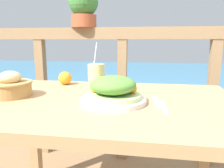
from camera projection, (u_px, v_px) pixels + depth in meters
patio_table at (104, 118)px, 1.00m from camera, size 1.21×0.81×0.72m
railing_fence at (122, 71)px, 1.72m from camera, size 2.80×0.08×1.07m
sea_backdrop at (136, 82)px, 4.25m from camera, size 12.00×4.00×0.38m
salad_plate at (113, 91)px, 0.91m from camera, size 0.28×0.28×0.11m
drink_glass at (96, 78)px, 1.09m from camera, size 0.08×0.08×0.25m
bread_basket at (11, 86)px, 1.02m from camera, size 0.20×0.20×0.12m
potted_plant at (83, 7)px, 1.67m from camera, size 0.23×0.23×0.30m
fork at (157, 102)px, 0.92m from camera, size 0.03×0.18×0.00m
knife at (164, 107)px, 0.86m from camera, size 0.02×0.18×0.00m
orange_near_basket at (65, 78)px, 1.30m from camera, size 0.08×0.08×0.08m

